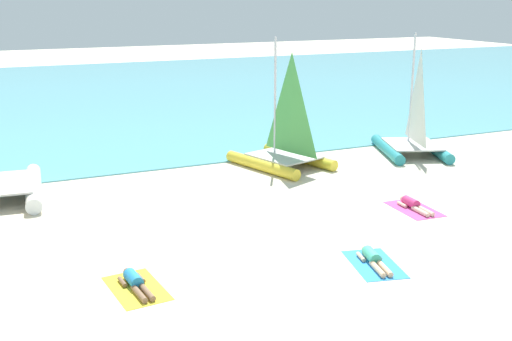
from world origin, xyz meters
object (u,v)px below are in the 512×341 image
Objects in this scene: sailboat_yellow at (283,148)px; towel_middle at (374,264)px; sunbather_middle at (373,259)px; sunbather_left at (135,282)px; sailboat_teal at (412,137)px; sunbather_right at (413,205)px; towel_left at (137,288)px; towel_right at (414,209)px.

sailboat_yellow is 9.55m from towel_middle.
sailboat_yellow is at bearing 90.39° from sunbather_middle.
sunbather_left is 1.01× the size of sunbather_middle.
sunbather_middle is (-2.10, -9.22, -0.61)m from sailboat_yellow.
sunbather_left is at bearing 168.36° from towel_middle.
sunbather_left is (-13.68, -7.64, -0.61)m from sailboat_teal.
sunbather_right is (-4.34, -5.73, -0.61)m from sailboat_teal.
sailboat_yellow is at bearing 106.73° from sunbather_right.
sunbather_left is 0.82× the size of towel_middle.
sailboat_teal is 15.68m from sunbather_left.
sailboat_yellow is at bearing 46.12° from towel_left.
towel_right is (3.57, 2.97, -0.13)m from sunbather_middle.
sunbather_right reaches higher than towel_middle.
sailboat_yellow is 1.00× the size of sailboat_teal.
towel_left is (-13.67, -7.71, -0.74)m from sailboat_teal.
towel_middle is 1.21× the size of sunbather_right.
sailboat_yellow reaches higher than sunbather_middle.
towel_right is (3.59, 3.03, 0.00)m from towel_middle.
sailboat_teal reaches higher than sailboat_yellow.
sailboat_yellow is at bearing 77.19° from towel_middle.
sailboat_teal is 2.63× the size of towel_right.
sunbather_middle reaches higher than towel_right.
sailboat_teal is at bearing 29.41° from towel_left.
sailboat_yellow reaches higher than sunbather_left.
towel_left is 9.54m from sunbather_right.
sunbather_right is (3.59, 3.10, 0.13)m from towel_middle.
towel_right is at bearing -90.00° from sunbather_right.
sunbather_middle is 0.82× the size of towel_right.
sailboat_teal is 2.63× the size of towel_left.
towel_left is 1.22× the size of sunbather_middle.
towel_middle is 1.22× the size of sunbather_middle.
sailboat_yellow is 3.20× the size of sunbather_middle.
sailboat_teal is at bearing 48.06° from towel_middle.
towel_right is (9.33, 1.91, 0.00)m from towel_left.
sailboat_teal reaches higher than towel_right.
towel_left is at bearing -164.76° from sunbather_right.
sunbather_left is (-7.86, -8.10, -0.61)m from sailboat_yellow.
towel_left is 1.00× the size of towel_right.
sailboat_teal reaches higher than sunbather_left.
towel_middle and towel_right have the same top height.
sunbather_middle is 0.99× the size of sunbather_right.
sunbather_left is at bearing -150.71° from sailboat_yellow.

